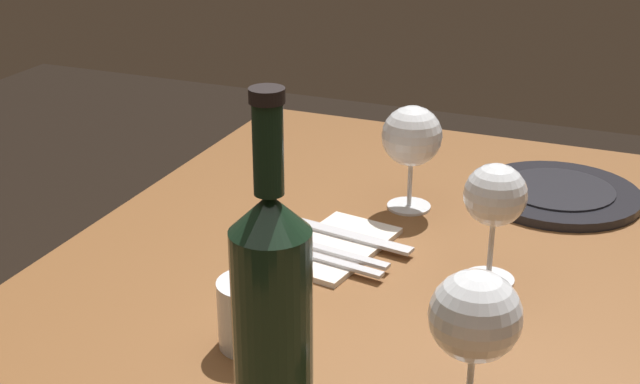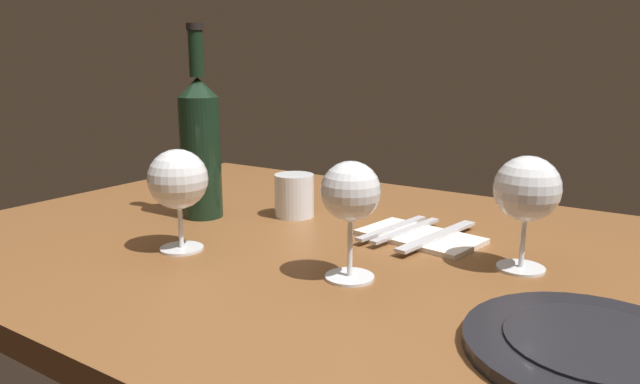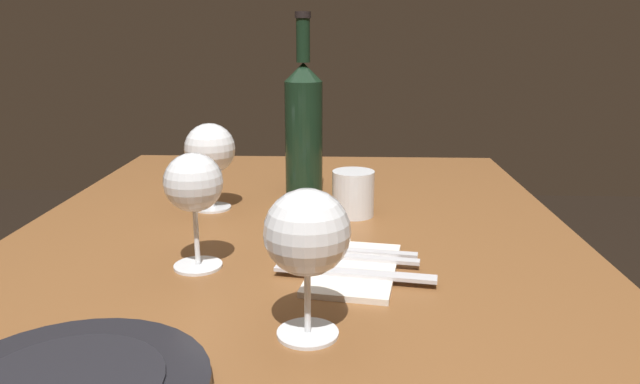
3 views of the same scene
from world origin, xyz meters
name	(u,v)px [view 2 (image 2 of 3)]	position (x,y,z in m)	size (l,w,h in m)	color
dining_table	(335,295)	(0.00, 0.00, 0.65)	(1.30, 0.90, 0.74)	brown
wine_glass_left	(351,194)	(0.10, -0.12, 0.86)	(0.08, 0.08, 0.16)	white
wine_glass_right	(178,181)	(-0.18, -0.16, 0.85)	(0.09, 0.09, 0.16)	white
wine_glass_centre	(527,191)	(0.28, 0.04, 0.85)	(0.09, 0.09, 0.16)	white
wine_bottle	(201,144)	(-0.29, 0.00, 0.88)	(0.07, 0.07, 0.35)	black
water_tumbler	(294,197)	(-0.15, 0.10, 0.78)	(0.07, 0.07, 0.08)	white
dinner_plate	(593,348)	(0.40, -0.16, 0.75)	(0.25, 0.25, 0.02)	black
folded_napkin	(420,237)	(0.10, 0.09, 0.74)	(0.21, 0.14, 0.01)	silver
fork_inner	(406,230)	(0.08, 0.09, 0.75)	(0.04, 0.18, 0.00)	silver
fork_outer	(392,228)	(0.05, 0.09, 0.75)	(0.04, 0.18, 0.00)	silver
table_knife	(438,236)	(0.13, 0.09, 0.75)	(0.05, 0.21, 0.00)	silver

